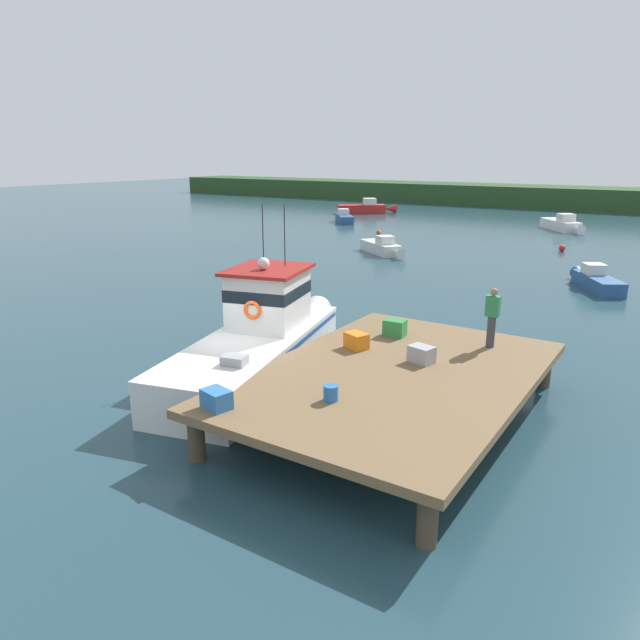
# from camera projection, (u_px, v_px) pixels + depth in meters

# --- Properties ---
(ground_plane) EXTENTS (200.00, 200.00, 0.00)m
(ground_plane) POSITION_uv_depth(u_px,v_px,m) (243.00, 378.00, 16.93)
(ground_plane) COLOR #23424C
(dock) EXTENTS (6.00, 9.00, 1.20)m
(dock) POSITION_uv_depth(u_px,v_px,m) (395.00, 377.00, 14.12)
(dock) COLOR #4C3D2D
(dock) RESTS_ON ground
(main_fishing_boat) EXTENTS (4.43, 9.95, 4.80)m
(main_fishing_boat) POSITION_uv_depth(u_px,v_px,m) (261.00, 338.00, 17.25)
(main_fishing_boat) COLOR white
(main_fishing_boat) RESTS_ON ground
(crate_single_by_cleat) EXTENTS (0.63, 0.48, 0.47)m
(crate_single_by_cleat) POSITION_uv_depth(u_px,v_px,m) (395.00, 328.00, 16.81)
(crate_single_by_cleat) COLOR #2D8442
(crate_single_by_cleat) RESTS_ON dock
(crate_single_far) EXTENTS (0.69, 0.58, 0.42)m
(crate_single_far) POSITION_uv_depth(u_px,v_px,m) (421.00, 354.00, 14.69)
(crate_single_far) COLOR #9E9EA3
(crate_single_far) RESTS_ON dock
(crate_stack_near_edge) EXTENTS (0.68, 0.56, 0.40)m
(crate_stack_near_edge) POSITION_uv_depth(u_px,v_px,m) (216.00, 399.00, 12.05)
(crate_stack_near_edge) COLOR #3370B2
(crate_stack_near_edge) RESTS_ON dock
(crate_stack_mid_dock) EXTENTS (0.72, 0.63, 0.42)m
(crate_stack_mid_dock) POSITION_uv_depth(u_px,v_px,m) (356.00, 341.00, 15.76)
(crate_stack_mid_dock) COLOR orange
(crate_stack_mid_dock) RESTS_ON dock
(bait_bucket) EXTENTS (0.32, 0.32, 0.34)m
(bait_bucket) POSITION_uv_depth(u_px,v_px,m) (331.00, 393.00, 12.43)
(bait_bucket) COLOR #2866B2
(bait_bucket) RESTS_ON dock
(deckhand_by_the_boat) EXTENTS (0.36, 0.22, 1.63)m
(deckhand_by_the_boat) POSITION_uv_depth(u_px,v_px,m) (492.00, 316.00, 15.67)
(deckhand_by_the_boat) COLOR #383842
(deckhand_by_the_boat) RESTS_ON dock
(moored_boat_far_left) EXTENTS (4.33, 3.54, 1.19)m
(moored_boat_far_left) POSITION_uv_depth(u_px,v_px,m) (383.00, 247.00, 37.53)
(moored_boat_far_left) COLOR silver
(moored_boat_far_left) RESTS_ON ground
(moored_boat_far_right) EXTENTS (4.36, 5.08, 1.42)m
(moored_boat_far_right) POSITION_uv_depth(u_px,v_px,m) (563.00, 225.00, 48.64)
(moored_boat_far_right) COLOR white
(moored_boat_far_right) RESTS_ON ground
(moored_boat_off_the_point) EXTENTS (5.55, 4.94, 1.58)m
(moored_boat_off_the_point) POSITION_uv_depth(u_px,v_px,m) (366.00, 208.00, 62.34)
(moored_boat_off_the_point) COLOR red
(moored_boat_off_the_point) RESTS_ON ground
(moored_boat_near_channel) EXTENTS (3.70, 4.24, 1.20)m
(moored_boat_near_channel) POSITION_uv_depth(u_px,v_px,m) (344.00, 218.00, 54.52)
(moored_boat_near_channel) COLOR #285184
(moored_boat_near_channel) RESTS_ON ground
(moored_boat_mid_harbor) EXTENTS (3.05, 4.28, 1.13)m
(moored_boat_mid_harbor) POSITION_uv_depth(u_px,v_px,m) (595.00, 280.00, 28.01)
(moored_boat_mid_harbor) COLOR #285184
(moored_boat_mid_harbor) RESTS_ON ground
(mooring_buoy_outer) EXTENTS (0.42, 0.42, 0.42)m
(mooring_buoy_outer) POSITION_uv_depth(u_px,v_px,m) (562.00, 248.00, 38.55)
(mooring_buoy_outer) COLOR red
(mooring_buoy_outer) RESTS_ON ground
(mooring_buoy_channel_marker) EXTENTS (0.37, 0.37, 0.37)m
(mooring_buoy_channel_marker) POSITION_uv_depth(u_px,v_px,m) (378.00, 232.00, 46.36)
(mooring_buoy_channel_marker) COLOR #EA5B19
(mooring_buoy_channel_marker) RESTS_ON ground
(far_shoreline) EXTENTS (120.00, 8.00, 2.40)m
(far_shoreline) POSITION_uv_depth(u_px,v_px,m) (597.00, 199.00, 66.63)
(far_shoreline) COLOR #284723
(far_shoreline) RESTS_ON ground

